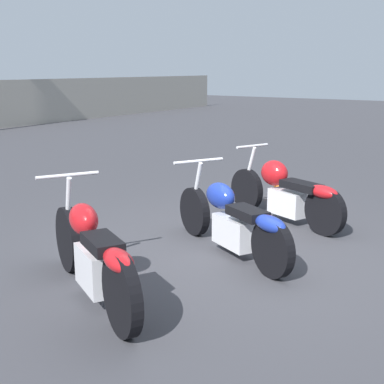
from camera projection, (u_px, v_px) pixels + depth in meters
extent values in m
plane|color=#38383D|center=(232.00, 254.00, 5.98)|extent=(60.00, 60.00, 0.00)
cylinder|color=black|center=(69.00, 239.00, 5.45)|extent=(0.41, 0.63, 0.67)
cylinder|color=black|center=(122.00, 295.00, 4.11)|extent=(0.41, 0.63, 0.67)
cube|color=silver|center=(94.00, 269.00, 4.72)|extent=(0.44, 0.59, 0.37)
ellipsoid|color=#AD1419|center=(84.00, 219.00, 4.86)|extent=(0.42, 0.49, 0.29)
cube|color=black|center=(102.00, 243.00, 4.42)|extent=(0.44, 0.54, 0.10)
ellipsoid|color=#AD1419|center=(118.00, 260.00, 4.10)|extent=(0.39, 0.48, 0.16)
cylinder|color=silver|center=(68.00, 175.00, 5.21)|extent=(0.56, 0.33, 0.04)
cylinder|color=silver|center=(68.00, 208.00, 5.33)|extent=(0.17, 0.25, 0.67)
cylinder|color=silver|center=(113.00, 280.00, 4.66)|extent=(0.37, 0.60, 0.07)
cylinder|color=black|center=(195.00, 211.00, 6.64)|extent=(0.37, 0.58, 0.60)
cylinder|color=black|center=(272.00, 248.00, 5.28)|extent=(0.37, 0.58, 0.60)
cube|color=silver|center=(233.00, 232.00, 5.90)|extent=(0.44, 0.60, 0.33)
ellipsoid|color=navy|center=(220.00, 196.00, 6.04)|extent=(0.44, 0.53, 0.29)
cube|color=black|center=(247.00, 213.00, 5.60)|extent=(0.45, 0.55, 0.10)
ellipsoid|color=navy|center=(270.00, 224.00, 5.26)|extent=(0.38, 0.48, 0.16)
cylinder|color=silver|center=(199.00, 161.00, 6.40)|extent=(0.60, 0.34, 0.04)
cylinder|color=silver|center=(197.00, 187.00, 6.52)|extent=(0.16, 0.24, 0.63)
cylinder|color=silver|center=(250.00, 240.00, 5.83)|extent=(0.40, 0.67, 0.07)
cylinder|color=black|center=(247.00, 189.00, 7.81)|extent=(0.32, 0.60, 0.61)
cylinder|color=black|center=(325.00, 212.00, 6.61)|extent=(0.32, 0.60, 0.61)
cube|color=silver|center=(287.00, 203.00, 7.16)|extent=(0.39, 0.58, 0.33)
ellipsoid|color=#AD1419|center=(274.00, 173.00, 7.28)|extent=(0.43, 0.51, 0.35)
cube|color=black|center=(301.00, 186.00, 6.89)|extent=(0.44, 0.63, 0.10)
ellipsoid|color=#AD1419|center=(323.00, 192.00, 6.60)|extent=(0.35, 0.48, 0.16)
cylinder|color=silver|center=(252.00, 146.00, 7.59)|extent=(0.53, 0.24, 0.04)
cylinder|color=silver|center=(249.00, 168.00, 7.70)|extent=(0.14, 0.25, 0.64)
cylinder|color=silver|center=(301.00, 208.00, 7.12)|extent=(0.30, 0.62, 0.07)
cone|color=orange|center=(279.00, 185.00, 8.56)|extent=(0.28, 0.28, 0.40)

